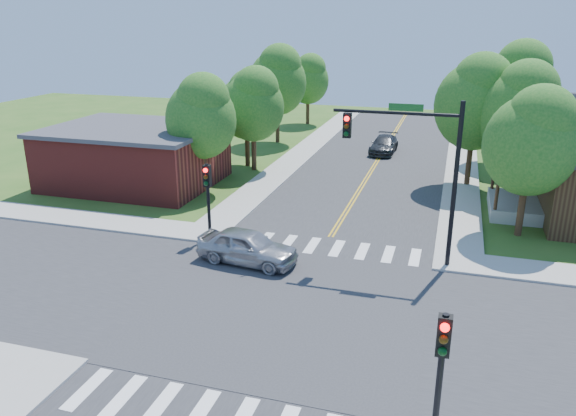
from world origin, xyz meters
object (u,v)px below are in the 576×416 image
(signal_pole_se, at_px, (442,357))
(signal_pole_nw, at_px, (208,187))
(signal_mast_ne, at_px, (415,156))
(car_silver, at_px, (247,247))
(car_dgrey, at_px, (384,145))

(signal_pole_se, xyz_separation_m, signal_pole_nw, (-11.20, 11.20, 0.00))
(signal_mast_ne, relative_size, signal_pole_se, 1.89)
(car_silver, bearing_deg, car_dgrey, -0.11)
(signal_mast_ne, height_order, signal_pole_nw, signal_mast_ne)
(signal_mast_ne, bearing_deg, car_dgrey, 100.45)
(car_silver, bearing_deg, signal_pole_nw, 60.15)
(car_silver, relative_size, car_dgrey, 1.01)
(signal_pole_se, height_order, signal_pole_nw, same)
(car_dgrey, bearing_deg, signal_pole_se, -78.65)
(signal_pole_nw, relative_size, car_silver, 0.81)
(signal_pole_nw, distance_m, car_silver, 3.93)
(signal_pole_se, xyz_separation_m, car_dgrey, (-5.51, 31.96, -2.00))
(car_silver, height_order, car_dgrey, car_silver)
(signal_mast_ne, relative_size, car_dgrey, 1.56)
(signal_pole_nw, bearing_deg, car_silver, -37.07)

